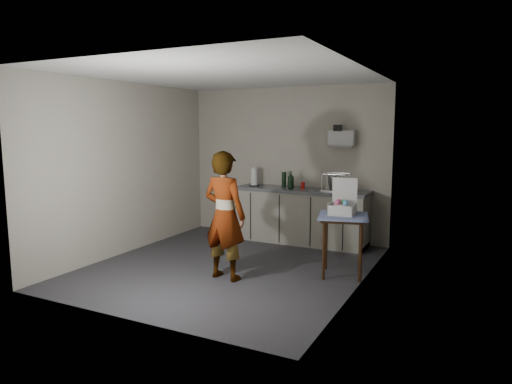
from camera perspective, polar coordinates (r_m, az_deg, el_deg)
The scene contains 15 objects.
ground at distance 6.44m, azimuth -3.29°, elevation -9.26°, with size 4.00×4.00×0.00m, color #2C2B31.
wall_back at distance 7.96m, azimuth 3.79°, elevation 3.61°, with size 3.60×0.02×2.60m, color #B6AC9F.
wall_right at distance 5.52m, azimuth 12.96°, elevation 1.44°, with size 0.02×4.00×2.60m, color #B6AC9F.
wall_left at distance 7.24m, azimuth -15.78°, elevation 2.88°, with size 0.02×4.00×2.60m, color #B6AC9F.
ceiling at distance 6.19m, azimuth -3.49°, elevation 14.35°, with size 3.60×4.00×0.01m, color white.
kitchen_counter at distance 7.67m, azimuth 5.65°, elevation -3.18°, with size 2.24×0.62×0.91m.
wall_shelf at distance 7.54m, azimuth 10.67°, elevation 6.64°, with size 0.42×0.18×0.37m.
side_table at distance 6.00m, azimuth 10.85°, elevation -3.81°, with size 0.75×0.75×0.80m.
standing_man at distance 5.76m, azimuth -3.94°, elevation -2.96°, with size 0.60×0.39×1.63m, color #B2A593.
soap_bottle at distance 7.54m, azimuth 4.36°, elevation 1.49°, with size 0.11×0.11×0.29m, color black.
soda_can at distance 7.53m, azimuth 5.87°, elevation 0.80°, with size 0.06×0.06×0.12m, color red.
dark_bottle at distance 7.76m, azimuth 3.51°, elevation 1.58°, with size 0.08×0.08×0.26m, color black.
paper_towel at distance 7.90m, azimuth -0.23°, elevation 1.84°, with size 0.18×0.18×0.32m.
dish_rack at distance 7.39m, azimuth 9.85°, elevation 0.63°, with size 0.41×0.31×0.29m.
bakery_box at distance 6.04m, azimuth 10.72°, elevation -1.75°, with size 0.35×0.36×0.46m.
Camera 1 is at (3.07, -5.33, 1.92)m, focal length 32.00 mm.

